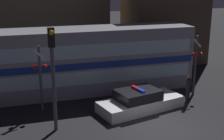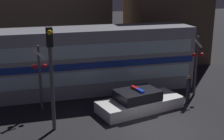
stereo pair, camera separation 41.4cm
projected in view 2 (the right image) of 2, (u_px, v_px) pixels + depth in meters
The scene contains 9 objects.
ground_plane at pixel (159, 130), 15.45m from camera, with size 120.00×120.00×0.00m, color black.
train at pixel (88, 60), 20.45m from camera, with size 14.02×2.93×4.19m.
police_car at pixel (139, 102), 17.69m from camera, with size 5.22×2.98×1.33m.
pedestrian at pixel (188, 89), 18.61m from camera, with size 0.29×0.29×1.72m.
crossing_signal_near at pixel (197, 63), 19.56m from camera, with size 0.78×0.35×3.84m.
crossing_signal_far at pixel (40, 75), 17.20m from camera, with size 0.78×0.35×3.74m.
traffic_light_corner at pixel (51, 69), 14.62m from camera, with size 0.30×0.46×5.08m.
building_left at pixel (50, 5), 27.70m from camera, with size 9.99×5.69×10.07m.
building_center at pixel (167, 8), 27.42m from camera, with size 6.64×4.67×9.53m.
Camera 2 is at (-6.07, -12.87, 7.10)m, focal length 50.00 mm.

